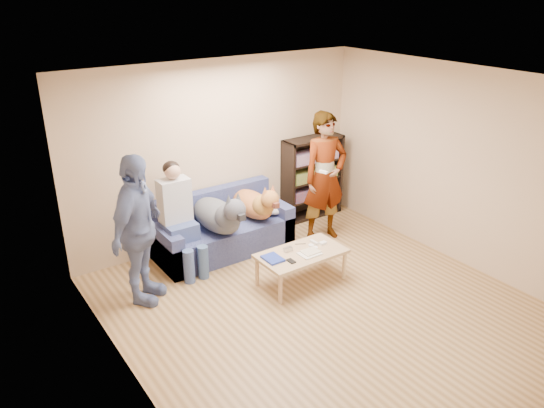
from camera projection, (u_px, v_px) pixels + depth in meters
ground at (331, 313)px, 6.10m from camera, size 5.00×5.00×0.00m
ceiling at (343, 86)px, 5.09m from camera, size 5.00×5.00×0.00m
wall_back at (220, 152)px, 7.49m from camera, size 4.50×0.00×4.50m
wall_left at (132, 271)px, 4.41m from camera, size 0.00×5.00×5.00m
wall_right at (470, 170)px, 6.77m from camera, size 0.00×5.00×5.00m
blanket at (274, 209)px, 7.65m from camera, size 0.37×0.31×0.13m
person_standing_right at (325, 177)px, 7.56m from camera, size 0.74×0.53×1.89m
person_standing_left at (138, 231)px, 6.03m from camera, size 1.08×1.05×1.81m
held_controller at (324, 172)px, 7.24m from camera, size 0.07×0.13×0.03m
notebook_blue at (273, 258)px, 6.40m from camera, size 0.20×0.26×0.03m
papers at (310, 254)px, 6.53m from camera, size 0.26×0.20×0.02m
magazine at (311, 251)px, 6.55m from camera, size 0.22×0.17×0.01m
camera_silver at (288, 249)px, 6.60m from camera, size 0.11×0.06×0.05m
controller_a at (314, 242)px, 6.80m from camera, size 0.04×0.13×0.03m
controller_b at (323, 243)px, 6.78m from camera, size 0.09×0.06×0.03m
headphone_cup_a at (315, 248)px, 6.67m from camera, size 0.07×0.07×0.02m
headphone_cup_b at (311, 245)px, 6.73m from camera, size 0.07×0.07×0.02m
pen_orange at (308, 257)px, 6.45m from camera, size 0.13×0.06×0.01m
pen_black at (300, 244)px, 6.78m from camera, size 0.13×0.08×0.01m
wallet at (291, 261)px, 6.36m from camera, size 0.07×0.12×0.02m
sofa at (221, 231)px, 7.45m from camera, size 1.90×0.85×0.82m
person_seated at (179, 213)px, 6.80m from camera, size 0.40×0.73×1.47m
dog_gray at (220, 215)px, 7.02m from camera, size 0.47×1.28×0.68m
dog_tan at (255, 204)px, 7.45m from camera, size 0.41×1.17×0.60m
coffee_table at (301, 255)px, 6.60m from camera, size 1.10×0.60×0.42m
bookshelf at (312, 176)px, 8.41m from camera, size 1.00×0.34×1.30m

